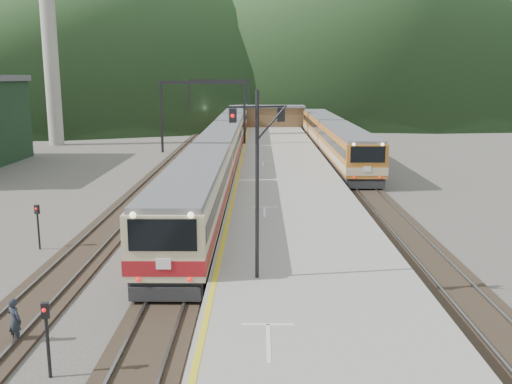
{
  "coord_description": "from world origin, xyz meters",
  "views": [
    {
      "loc": [
        3.54,
        -9.17,
        8.51
      ],
      "look_at": [
        3.32,
        22.71,
        2.0
      ],
      "focal_mm": 40.0,
      "sensor_mm": 36.0,
      "label": 1
    }
  ],
  "objects_px": {
    "main_train": "(227,136)",
    "second_train": "(332,135)",
    "worker": "(15,320)",
    "signal_mast": "(257,166)"
  },
  "relations": [
    {
      "from": "main_train",
      "to": "worker",
      "type": "height_order",
      "value": "main_train"
    },
    {
      "from": "signal_mast",
      "to": "main_train",
      "type": "bearing_deg",
      "value": 94.75
    },
    {
      "from": "second_train",
      "to": "signal_mast",
      "type": "relative_size",
      "value": 6.04
    },
    {
      "from": "main_train",
      "to": "second_train",
      "type": "bearing_deg",
      "value": 4.55
    },
    {
      "from": "main_train",
      "to": "worker",
      "type": "relative_size",
      "value": 55.92
    },
    {
      "from": "second_train",
      "to": "signal_mast",
      "type": "height_order",
      "value": "signal_mast"
    },
    {
      "from": "worker",
      "to": "signal_mast",
      "type": "bearing_deg",
      "value": -126.08
    },
    {
      "from": "main_train",
      "to": "signal_mast",
      "type": "height_order",
      "value": "signal_mast"
    },
    {
      "from": "main_train",
      "to": "signal_mast",
      "type": "xyz_separation_m",
      "value": [
        3.44,
        -41.44,
        3.18
      ]
    },
    {
      "from": "main_train",
      "to": "signal_mast",
      "type": "distance_m",
      "value": 41.7
    }
  ]
}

